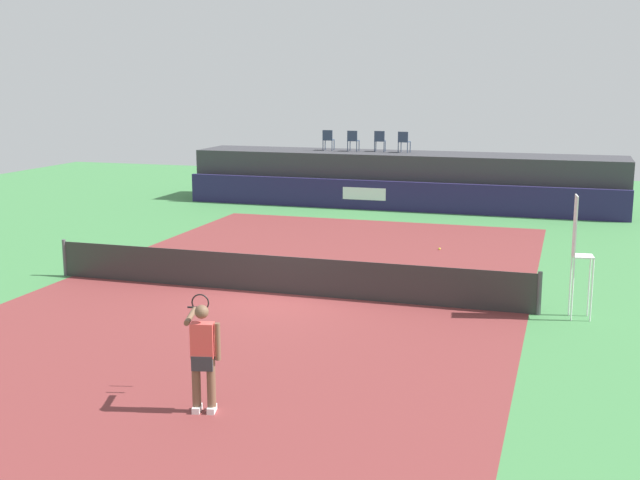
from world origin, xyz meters
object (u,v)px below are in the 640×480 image
(spectator_chair_far_left, at_px, (328,139))
(tennis_player, at_px, (203,354))
(spectator_chair_left, at_px, (353,140))
(net_post_far, at_px, (539,293))
(spectator_chair_center, at_px, (380,140))
(tennis_ball, at_px, (439,249))
(spectator_chair_right, at_px, (404,141))
(umpire_chair, at_px, (578,248))
(net_post_near, at_px, (65,258))

(spectator_chair_far_left, bearing_deg, tennis_player, -78.14)
(spectator_chair_left, xyz_separation_m, net_post_far, (8.48, -15.35, -2.19))
(spectator_chair_center, xyz_separation_m, tennis_ball, (4.09, -9.14, -2.66))
(spectator_chair_right, relative_size, net_post_far, 0.89)
(tennis_player, bearing_deg, tennis_ball, 83.20)
(net_post_far, bearing_deg, tennis_ball, 117.01)
(spectator_chair_right, distance_m, umpire_chair, 16.94)
(spectator_chair_far_left, distance_m, spectator_chair_left, 1.14)
(umpire_chair, height_order, net_post_far, umpire_chair)
(tennis_ball, bearing_deg, spectator_chair_far_left, 125.11)
(umpire_chair, distance_m, tennis_ball, 7.72)
(spectator_chair_far_left, distance_m, spectator_chair_right, 3.35)
(spectator_chair_far_left, bearing_deg, spectator_chair_left, -4.40)
(spectator_chair_center, bearing_deg, spectator_chair_left, -171.45)
(spectator_chair_far_left, distance_m, net_post_near, 15.84)
(spectator_chair_right, relative_size, tennis_player, 0.50)
(spectator_chair_far_left, distance_m, tennis_player, 23.17)
(net_post_near, bearing_deg, spectator_chair_far_left, 79.79)
(spectator_chair_left, distance_m, tennis_player, 22.88)
(net_post_near, bearing_deg, spectator_chair_left, 75.68)
(spectator_chair_right, xyz_separation_m, net_post_far, (6.27, -15.36, -2.19))
(spectator_chair_far_left, height_order, net_post_near, spectator_chair_far_left)
(spectator_chair_left, xyz_separation_m, net_post_near, (-3.92, -15.35, -2.19))
(umpire_chair, bearing_deg, spectator_chair_left, 121.06)
(net_post_far, xyz_separation_m, tennis_player, (-4.87, -7.18, 0.46))
(spectator_chair_left, relative_size, tennis_ball, 13.06)
(spectator_chair_far_left, xyz_separation_m, umpire_chair, (10.39, -15.45, -1.11))
(tennis_player, bearing_deg, net_post_far, 55.83)
(spectator_chair_far_left, relative_size, spectator_chair_center, 1.00)
(umpire_chair, relative_size, tennis_player, 1.56)
(spectator_chair_center, bearing_deg, umpire_chair, -62.42)
(tennis_ball, bearing_deg, net_post_near, -145.08)
(spectator_chair_left, relative_size, net_post_far, 0.89)
(spectator_chair_left, height_order, umpire_chair, spectator_chair_left)
(net_post_near, distance_m, net_post_far, 12.40)
(spectator_chair_left, height_order, spectator_chair_center, same)
(spectator_chair_far_left, height_order, spectator_chair_right, same)
(spectator_chair_left, bearing_deg, tennis_ball, -59.76)
(tennis_player, bearing_deg, umpire_chair, 51.77)
(tennis_ball, bearing_deg, spectator_chair_center, 114.10)
(spectator_chair_far_left, height_order, tennis_ball, spectator_chair_far_left)
(spectator_chair_left, relative_size, spectator_chair_right, 1.00)
(spectator_chair_center, xyz_separation_m, spectator_chair_right, (1.08, -0.16, 0.00))
(spectator_chair_right, distance_m, tennis_player, 22.64)
(spectator_chair_center, bearing_deg, net_post_near, -108.05)
(spectator_chair_far_left, xyz_separation_m, spectator_chair_center, (2.28, 0.08, 0.00))
(spectator_chair_far_left, xyz_separation_m, tennis_ball, (6.36, -9.05, -2.66))
(spectator_chair_left, xyz_separation_m, umpire_chair, (9.25, -15.36, -1.11))
(tennis_player, xyz_separation_m, tennis_ball, (1.62, 13.56, -0.92))
(tennis_player, bearing_deg, spectator_chair_far_left, 101.86)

